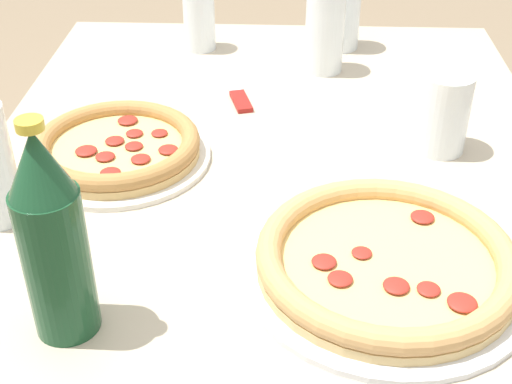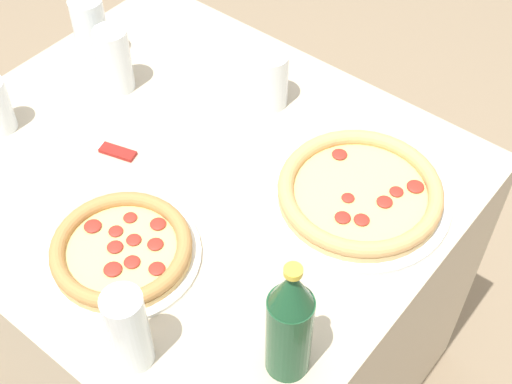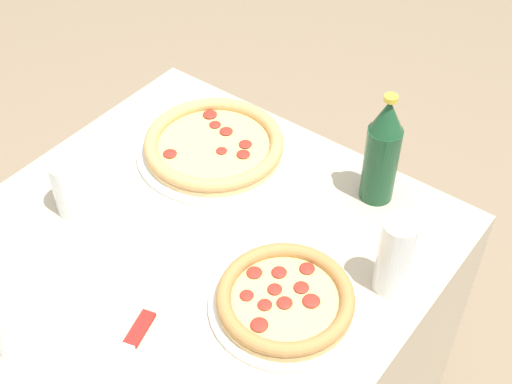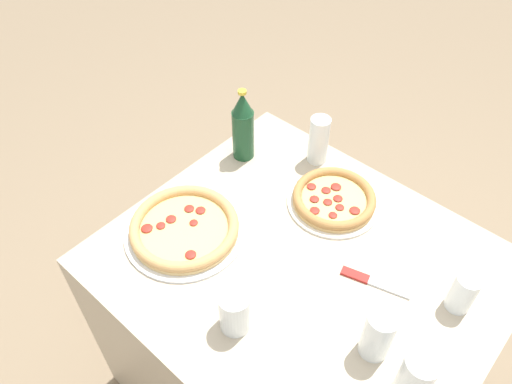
% 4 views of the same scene
% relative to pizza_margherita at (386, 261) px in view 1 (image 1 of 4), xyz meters
% --- Properties ---
extents(table, '(0.99, 0.86, 0.75)m').
position_rel_pizza_margherita_xyz_m(table, '(-0.30, -0.14, -0.39)').
color(table, '#B7A88E').
rests_on(table, ground_plane).
extents(pizza_margherita, '(0.33, 0.33, 0.04)m').
position_rel_pizza_margherita_xyz_m(pizza_margherita, '(0.00, 0.00, 0.00)').
color(pizza_margherita, silver).
rests_on(pizza_margherita, table).
extents(pizza_salami, '(0.27, 0.27, 0.04)m').
position_rel_pizza_margherita_xyz_m(pizza_salami, '(-0.24, -0.36, -0.00)').
color(pizza_salami, silver).
rests_on(pizza_salami, table).
extents(glass_lemonade, '(0.06, 0.06, 0.11)m').
position_rel_pizza_margherita_xyz_m(glass_lemonade, '(-0.67, -0.29, 0.03)').
color(glass_lemonade, white).
rests_on(glass_lemonade, table).
extents(glass_orange_juice, '(0.07, 0.07, 0.14)m').
position_rel_pizza_margherita_xyz_m(glass_orange_juice, '(-0.57, -0.05, 0.04)').
color(glass_orange_juice, white).
rests_on(glass_orange_juice, table).
extents(glass_iced_tea, '(0.07, 0.07, 0.12)m').
position_rel_pizza_margherita_xyz_m(glass_iced_tea, '(-0.30, 0.11, 0.03)').
color(glass_iced_tea, white).
rests_on(glass_iced_tea, table).
extents(glass_cola, '(0.07, 0.07, 0.15)m').
position_rel_pizza_margherita_xyz_m(glass_cola, '(-0.68, -0.02, 0.05)').
color(glass_cola, white).
rests_on(glass_cola, table).
extents(beer_bottle, '(0.07, 0.07, 0.25)m').
position_rel_pizza_margherita_xyz_m(beer_bottle, '(0.10, -0.34, 0.10)').
color(beer_bottle, '#194728').
rests_on(beer_bottle, table).
extents(knife, '(0.18, 0.07, 0.01)m').
position_rel_pizza_margherita_xyz_m(knife, '(-0.47, -0.21, -0.02)').
color(knife, maroon).
rests_on(knife, table).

